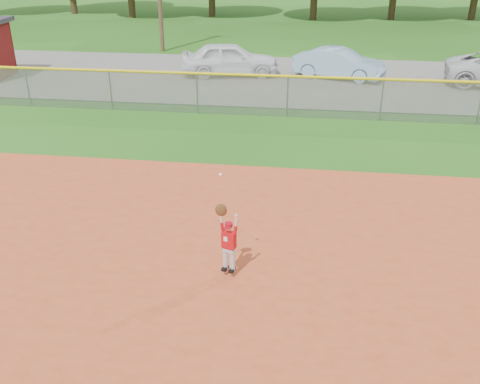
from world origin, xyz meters
name	(u,v)px	position (x,y,z in m)	size (l,w,h in m)	color
ground	(257,264)	(0.00, 0.00, 0.00)	(120.00, 120.00, 0.00)	#245C15
clay_infield	(235,372)	(0.00, -3.00, 0.02)	(24.00, 16.00, 0.04)	#B84221
parking_strip	(294,79)	(0.00, 16.00, 0.01)	(44.00, 10.00, 0.03)	#65635E
car_white_a	(230,59)	(-3.09, 16.21, 0.81)	(1.84, 4.56, 1.55)	white
car_blue	(339,63)	(2.02, 16.35, 0.72)	(1.45, 4.16, 1.37)	#87B0CA
outfield_fence	(288,93)	(0.00, 10.00, 0.88)	(40.06, 0.10, 1.55)	gray
ballplayer	(228,238)	(-0.50, -0.50, 0.84)	(0.46, 0.27, 1.99)	silver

